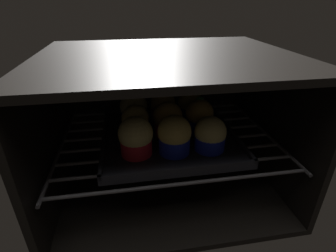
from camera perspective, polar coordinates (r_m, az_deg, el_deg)
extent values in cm
cube|color=black|center=(76.03, -0.11, -12.07)|extent=(59.00, 47.00, 1.50)
cube|color=black|center=(60.35, -0.14, 15.12)|extent=(59.00, 47.00, 1.50)
cube|color=black|center=(86.98, -2.61, 6.66)|extent=(59.00, 1.50, 34.00)
cube|color=black|center=(68.30, -24.67, -1.89)|extent=(1.50, 47.00, 34.00)
cube|color=black|center=(76.03, 21.79, 1.58)|extent=(1.50, 47.00, 34.00)
cylinder|color=#4C494C|center=(52.53, 3.39, -12.76)|extent=(54.00, 0.80, 0.80)
cylinder|color=#4C494C|center=(56.70, 2.17, -9.31)|extent=(54.00, 0.80, 0.80)
cylinder|color=#4C494C|center=(61.07, 1.15, -6.35)|extent=(54.00, 0.80, 0.80)
cylinder|color=#4C494C|center=(65.60, 0.27, -3.78)|extent=(54.00, 0.80, 0.80)
cylinder|color=#4C494C|center=(70.26, -0.48, -1.55)|extent=(54.00, 0.80, 0.80)
cylinder|color=#4C494C|center=(75.02, -1.14, 0.40)|extent=(54.00, 0.80, 0.80)
cylinder|color=#4C494C|center=(79.86, -1.72, 2.12)|extent=(54.00, 0.80, 0.80)
cylinder|color=#4C494C|center=(84.78, -2.24, 3.64)|extent=(54.00, 0.80, 0.80)
cylinder|color=#4C494C|center=(69.41, -22.75, -4.26)|extent=(0.80, 42.00, 0.80)
cylinder|color=#4C494C|center=(76.59, 20.23, -0.80)|extent=(0.80, 42.00, 0.80)
cube|color=black|center=(66.71, 0.00, -2.23)|extent=(33.28, 33.28, 1.20)
cube|color=black|center=(52.71, 2.99, -9.69)|extent=(33.28, 0.80, 1.00)
cube|color=black|center=(80.68, -1.93, 4.01)|extent=(33.28, 0.80, 1.00)
cube|color=black|center=(65.79, -14.10, -2.47)|extent=(0.80, 33.28, 1.00)
cube|color=black|center=(70.42, 13.15, -0.31)|extent=(0.80, 33.28, 1.00)
cylinder|color=red|center=(57.91, -7.08, -4.48)|extent=(7.05, 7.05, 3.85)
sphere|color=#E0CC7A|center=(56.30, -7.26, -1.66)|extent=(7.73, 7.73, 7.73)
cylinder|color=#1928B7|center=(58.08, 1.20, -4.16)|extent=(7.05, 7.05, 3.85)
sphere|color=#DBBC60|center=(56.44, 1.24, -1.28)|extent=(7.57, 7.57, 7.57)
sphere|color=#19511E|center=(55.62, 1.24, 1.33)|extent=(1.62, 1.62, 1.62)
cylinder|color=#1928B7|center=(60.05, 9.26, -3.41)|extent=(7.05, 7.05, 3.85)
sphere|color=#E0CC7A|center=(58.83, 9.44, -1.30)|extent=(7.34, 7.34, 7.34)
sphere|color=#1E6023|center=(57.93, 9.64, 0.80)|extent=(2.05, 2.05, 2.05)
cylinder|color=#1928B7|center=(64.69, -7.15, -0.90)|extent=(7.05, 7.05, 3.85)
sphere|color=#DBBC60|center=(63.25, -7.32, 1.71)|extent=(6.79, 6.79, 6.79)
cylinder|color=red|center=(65.83, 0.20, -0.16)|extent=(7.05, 7.05, 3.85)
sphere|color=gold|center=(64.54, 0.21, 2.17)|extent=(7.53, 7.53, 7.53)
cylinder|color=#1928B7|center=(67.41, 6.91, 0.31)|extent=(7.05, 7.05, 3.85)
sphere|color=gold|center=(66.02, 7.07, 2.85)|extent=(7.19, 7.19, 7.19)
sphere|color=#28702D|center=(66.21, 7.18, 5.67)|extent=(2.24, 2.24, 2.24)
cylinder|color=#1928B7|center=(72.03, -7.54, 2.09)|extent=(7.05, 7.05, 3.85)
sphere|color=#E0CC7A|center=(70.75, -7.69, 4.46)|extent=(7.56, 7.56, 7.56)
sphere|color=#19511E|center=(70.03, -8.80, 6.51)|extent=(2.36, 2.36, 2.36)
cylinder|color=red|center=(72.78, -1.36, 2.60)|extent=(7.05, 7.05, 3.85)
sphere|color=gold|center=(71.56, -1.39, 4.87)|extent=(7.10, 7.10, 7.10)
cylinder|color=#1928B7|center=(74.45, 4.95, 3.09)|extent=(7.05, 7.05, 3.85)
sphere|color=gold|center=(73.29, 5.04, 5.24)|extent=(7.07, 7.07, 7.07)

